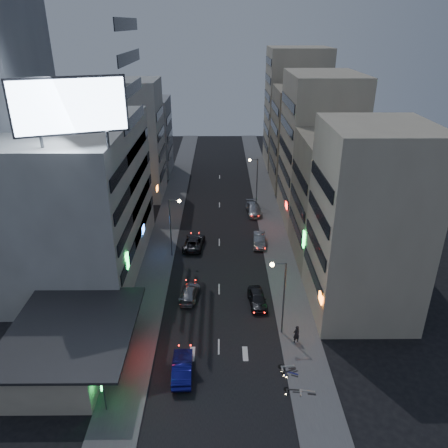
{
  "coord_description": "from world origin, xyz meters",
  "views": [
    {
      "loc": [
        0.26,
        -29.14,
        28.33
      ],
      "look_at": [
        0.61,
        17.99,
        6.56
      ],
      "focal_mm": 35.0,
      "sensor_mm": 36.0,
      "label": 1
    }
  ],
  "objects_px": {
    "person": "(296,334)",
    "parked_car_left": "(194,242)",
    "parked_car_right_mid": "(259,240)",
    "scooter_black_b": "(295,363)",
    "road_car_blue": "(182,367)",
    "parked_car_right_far": "(254,209)",
    "road_car_silver": "(190,293)",
    "scooter_silver_b": "(295,360)",
    "scooter_blue": "(299,370)",
    "scooter_silver_a": "(316,386)",
    "scooter_black_a": "(300,385)",
    "parked_car_right_near": "(257,298)"
  },
  "relations": [
    {
      "from": "parked_car_right_far",
      "to": "scooter_silver_a",
      "type": "xyz_separation_m",
      "value": [
        2.58,
        -37.88,
        -0.1
      ]
    },
    {
      "from": "scooter_black_a",
      "to": "scooter_blue",
      "type": "height_order",
      "value": "scooter_blue"
    },
    {
      "from": "parked_car_right_far",
      "to": "scooter_black_a",
      "type": "relative_size",
      "value": 3.41
    },
    {
      "from": "parked_car_right_near",
      "to": "scooter_blue",
      "type": "relative_size",
      "value": 2.69
    },
    {
      "from": "parked_car_right_far",
      "to": "scooter_black_a",
      "type": "height_order",
      "value": "parked_car_right_far"
    },
    {
      "from": "parked_car_right_mid",
      "to": "road_car_silver",
      "type": "distance_m",
      "value": 15.7
    },
    {
      "from": "parked_car_right_mid",
      "to": "scooter_silver_a",
      "type": "relative_size",
      "value": 2.41
    },
    {
      "from": "parked_car_right_far",
      "to": "scooter_silver_b",
      "type": "bearing_deg",
      "value": -92.55
    },
    {
      "from": "parked_car_right_far",
      "to": "road_car_silver",
      "type": "xyz_separation_m",
      "value": [
        -8.92,
        -23.89,
        -0.12
      ]
    },
    {
      "from": "scooter_black_a",
      "to": "scooter_silver_a",
      "type": "height_order",
      "value": "scooter_silver_a"
    },
    {
      "from": "scooter_black_b",
      "to": "road_car_blue",
      "type": "bearing_deg",
      "value": 69.82
    },
    {
      "from": "scooter_silver_a",
      "to": "road_car_blue",
      "type": "bearing_deg",
      "value": 88.02
    },
    {
      "from": "road_car_blue",
      "to": "scooter_silver_a",
      "type": "xyz_separation_m",
      "value": [
        11.37,
        -2.11,
        -0.1
      ]
    },
    {
      "from": "parked_car_left",
      "to": "scooter_black_b",
      "type": "xyz_separation_m",
      "value": [
        10.38,
        -23.63,
        -0.12
      ]
    },
    {
      "from": "parked_car_left",
      "to": "scooter_silver_b",
      "type": "bearing_deg",
      "value": 120.22
    },
    {
      "from": "parked_car_left",
      "to": "parked_car_right_far",
      "type": "xyz_separation_m",
      "value": [
        9.1,
        11.56,
        0.03
      ]
    },
    {
      "from": "road_car_blue",
      "to": "scooter_blue",
      "type": "height_order",
      "value": "road_car_blue"
    },
    {
      "from": "scooter_black_b",
      "to": "person",
      "type": "bearing_deg",
      "value": -33.33
    },
    {
      "from": "scooter_silver_a",
      "to": "scooter_black_a",
      "type": "bearing_deg",
      "value": 90.59
    },
    {
      "from": "parked_car_right_near",
      "to": "parked_car_right_far",
      "type": "relative_size",
      "value": 0.82
    },
    {
      "from": "parked_car_left",
      "to": "parked_car_right_far",
      "type": "distance_m",
      "value": 14.71
    },
    {
      "from": "parked_car_right_near",
      "to": "scooter_silver_a",
      "type": "relative_size",
      "value": 2.35
    },
    {
      "from": "parked_car_right_near",
      "to": "person",
      "type": "height_order",
      "value": "person"
    },
    {
      "from": "parked_car_right_near",
      "to": "person",
      "type": "distance_m",
      "value": 7.21
    },
    {
      "from": "parked_car_left",
      "to": "parked_car_right_far",
      "type": "height_order",
      "value": "parked_car_right_far"
    },
    {
      "from": "parked_car_right_mid",
      "to": "scooter_blue",
      "type": "height_order",
      "value": "parked_car_right_mid"
    },
    {
      "from": "parked_car_right_far",
      "to": "road_car_silver",
      "type": "height_order",
      "value": "parked_car_right_far"
    },
    {
      "from": "scooter_black_a",
      "to": "scooter_black_b",
      "type": "height_order",
      "value": "scooter_black_b"
    },
    {
      "from": "scooter_black_b",
      "to": "scooter_silver_b",
      "type": "bearing_deg",
      "value": -21.65
    },
    {
      "from": "parked_car_right_near",
      "to": "scooter_black_b",
      "type": "distance_m",
      "value": 10.31
    },
    {
      "from": "road_car_silver",
      "to": "scooter_blue",
      "type": "bearing_deg",
      "value": 137.94
    },
    {
      "from": "parked_car_right_far",
      "to": "person",
      "type": "height_order",
      "value": "person"
    },
    {
      "from": "road_car_silver",
      "to": "scooter_silver_a",
      "type": "bearing_deg",
      "value": 136.5
    },
    {
      "from": "scooter_blue",
      "to": "road_car_silver",
      "type": "bearing_deg",
      "value": 63.34
    },
    {
      "from": "parked_car_right_far",
      "to": "road_car_silver",
      "type": "distance_m",
      "value": 25.5
    },
    {
      "from": "parked_car_right_far",
      "to": "parked_car_right_mid",
      "type": "bearing_deg",
      "value": -94.64
    },
    {
      "from": "parked_car_left",
      "to": "parked_car_right_far",
      "type": "bearing_deg",
      "value": -122.05
    },
    {
      "from": "parked_car_left",
      "to": "parked_car_right_mid",
      "type": "bearing_deg",
      "value": -170.17
    },
    {
      "from": "parked_car_right_far",
      "to": "scooter_blue",
      "type": "bearing_deg",
      "value": -92.26
    },
    {
      "from": "parked_car_right_mid",
      "to": "scooter_blue",
      "type": "xyz_separation_m",
      "value": [
        1.5,
        -24.96,
        -0.13
      ]
    },
    {
      "from": "scooter_black_a",
      "to": "scooter_silver_a",
      "type": "xyz_separation_m",
      "value": [
        1.34,
        -0.19,
        0.09
      ]
    },
    {
      "from": "parked_car_right_near",
      "to": "parked_car_left",
      "type": "height_order",
      "value": "parked_car_left"
    },
    {
      "from": "person",
      "to": "parked_car_left",
      "type": "bearing_deg",
      "value": -84.6
    },
    {
      "from": "road_car_blue",
      "to": "scooter_silver_b",
      "type": "height_order",
      "value": "road_car_blue"
    },
    {
      "from": "road_car_blue",
      "to": "scooter_black_b",
      "type": "relative_size",
      "value": 2.8
    },
    {
      "from": "scooter_silver_a",
      "to": "scooter_silver_b",
      "type": "relative_size",
      "value": 1.03
    },
    {
      "from": "parked_car_right_near",
      "to": "parked_car_right_far",
      "type": "distance_m",
      "value": 25.27
    },
    {
      "from": "person",
      "to": "scooter_blue",
      "type": "bearing_deg",
      "value": 61.4
    },
    {
      "from": "scooter_blue",
      "to": "scooter_black_a",
      "type": "bearing_deg",
      "value": -165.8
    },
    {
      "from": "road_car_silver",
      "to": "scooter_silver_a",
      "type": "relative_size",
      "value": 2.45
    }
  ]
}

